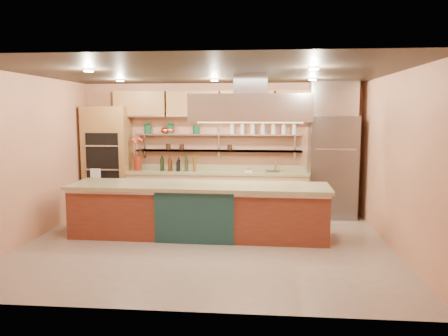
# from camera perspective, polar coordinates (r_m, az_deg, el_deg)

# --- Properties ---
(floor) EXTENTS (6.00, 5.00, 0.02)m
(floor) POSITION_cam_1_polar(r_m,az_deg,el_deg) (7.39, -2.26, -9.93)
(floor) COLOR gray
(floor) RESTS_ON ground
(ceiling) EXTENTS (6.00, 5.00, 0.02)m
(ceiling) POSITION_cam_1_polar(r_m,az_deg,el_deg) (7.09, -2.37, 12.32)
(ceiling) COLOR black
(ceiling) RESTS_ON wall_back
(wall_back) EXTENTS (6.00, 0.04, 2.80)m
(wall_back) POSITION_cam_1_polar(r_m,az_deg,el_deg) (9.58, -0.39, 2.63)
(wall_back) COLOR tan
(wall_back) RESTS_ON floor
(wall_front) EXTENTS (6.00, 0.04, 2.80)m
(wall_front) POSITION_cam_1_polar(r_m,az_deg,el_deg) (4.66, -6.28, -2.38)
(wall_front) COLOR tan
(wall_front) RESTS_ON floor
(wall_left) EXTENTS (0.04, 5.00, 2.80)m
(wall_left) POSITION_cam_1_polar(r_m,az_deg,el_deg) (8.06, -23.98, 1.12)
(wall_left) COLOR tan
(wall_left) RESTS_ON floor
(wall_right) EXTENTS (0.04, 5.00, 2.80)m
(wall_right) POSITION_cam_1_polar(r_m,az_deg,el_deg) (7.35, 21.57, 0.70)
(wall_right) COLOR tan
(wall_right) RESTS_ON floor
(oven_stack) EXTENTS (0.95, 0.64, 2.30)m
(oven_stack) POSITION_cam_1_polar(r_m,az_deg,el_deg) (9.83, -14.93, 1.04)
(oven_stack) COLOR olive
(oven_stack) RESTS_ON floor
(refrigerator) EXTENTS (0.95, 0.72, 2.10)m
(refrigerator) POSITION_cam_1_polar(r_m,az_deg,el_deg) (9.32, 13.93, 0.13)
(refrigerator) COLOR slate
(refrigerator) RESTS_ON floor
(back_counter) EXTENTS (3.84, 0.64, 0.93)m
(back_counter) POSITION_cam_1_polar(r_m,az_deg,el_deg) (9.41, -0.86, -3.20)
(back_counter) COLOR tan
(back_counter) RESTS_ON floor
(wall_shelf_lower) EXTENTS (3.60, 0.26, 0.03)m
(wall_shelf_lower) POSITION_cam_1_polar(r_m,az_deg,el_deg) (9.46, -0.76, 2.27)
(wall_shelf_lower) COLOR silver
(wall_shelf_lower) RESTS_ON wall_back
(wall_shelf_upper) EXTENTS (3.60, 0.26, 0.03)m
(wall_shelf_upper) POSITION_cam_1_polar(r_m,az_deg,el_deg) (9.43, -0.77, 4.39)
(wall_shelf_upper) COLOR silver
(wall_shelf_upper) RESTS_ON wall_back
(upper_cabinets) EXTENTS (4.60, 0.36, 0.55)m
(upper_cabinets) POSITION_cam_1_polar(r_m,az_deg,el_deg) (9.37, -0.50, 8.34)
(upper_cabinets) COLOR olive
(upper_cabinets) RESTS_ON wall_back
(range_hood) EXTENTS (2.00, 1.00, 0.45)m
(range_hood) POSITION_cam_1_polar(r_m,az_deg,el_deg) (7.46, 3.51, 7.83)
(range_hood) COLOR silver
(range_hood) RESTS_ON ceiling
(ceiling_downlights) EXTENTS (4.00, 2.80, 0.02)m
(ceiling_downlights) POSITION_cam_1_polar(r_m,az_deg,el_deg) (7.28, -2.16, 11.95)
(ceiling_downlights) COLOR #FFE5A5
(ceiling_downlights) RESTS_ON ceiling
(island) EXTENTS (4.46, 1.07, 0.93)m
(island) POSITION_cam_1_polar(r_m,az_deg,el_deg) (7.73, -3.31, -5.54)
(island) COLOR brown
(island) RESTS_ON floor
(flower_vase) EXTENTS (0.19, 0.19, 0.30)m
(flower_vase) POSITION_cam_1_polar(r_m,az_deg,el_deg) (9.60, -11.21, 0.60)
(flower_vase) COLOR maroon
(flower_vase) RESTS_ON back_counter
(oil_bottle_cluster) EXTENTS (0.84, 0.29, 0.27)m
(oil_bottle_cluster) POSITION_cam_1_polar(r_m,az_deg,el_deg) (9.39, -5.98, 0.44)
(oil_bottle_cluster) COLOR black
(oil_bottle_cluster) RESTS_ON back_counter
(kitchen_scale) EXTENTS (0.18, 0.15, 0.09)m
(kitchen_scale) POSITION_cam_1_polar(r_m,az_deg,el_deg) (9.24, 3.24, -0.22)
(kitchen_scale) COLOR silver
(kitchen_scale) RESTS_ON back_counter
(bar_faucet) EXTENTS (0.03, 0.03, 0.22)m
(bar_faucet) POSITION_cam_1_polar(r_m,az_deg,el_deg) (9.33, 6.71, 0.23)
(bar_faucet) COLOR silver
(bar_faucet) RESTS_ON back_counter
(copper_kettle) EXTENTS (0.18, 0.18, 0.14)m
(copper_kettle) POSITION_cam_1_polar(r_m,az_deg,el_deg) (9.62, -7.74, 4.88)
(copper_kettle) COLOR #DE5533
(copper_kettle) RESTS_ON wall_shelf_upper
(green_canister) EXTENTS (0.16, 0.16, 0.18)m
(green_canister) POSITION_cam_1_polar(r_m,az_deg,el_deg) (9.49, -3.63, 5.02)
(green_canister) COLOR #0E4325
(green_canister) RESTS_ON wall_shelf_upper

